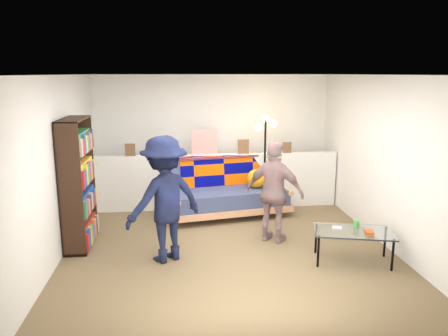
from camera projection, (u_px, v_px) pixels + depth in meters
name	position (u px, v px, depth m)	size (l,w,h in m)	color
ground	(227.00, 245.00, 6.28)	(5.00, 5.00, 0.00)	brown
room_shell	(223.00, 126.00, 6.38)	(4.60, 5.05, 2.45)	silver
half_wall_ledge	(216.00, 181.00, 7.92)	(4.45, 0.15, 1.00)	silver
ledge_decor	(203.00, 145.00, 7.73)	(2.97, 0.02, 0.45)	brown
futon_sofa	(228.00, 191.00, 7.58)	(2.19, 1.32, 0.88)	tan
bookshelf	(78.00, 187.00, 6.13)	(0.30, 0.91, 1.82)	black
coffee_table	(354.00, 233.00, 5.65)	(1.11, 0.78, 0.52)	black
floor_lamp	(265.00, 143.00, 7.73)	(0.39, 0.30, 1.71)	black
person_left	(164.00, 199.00, 5.63)	(1.07, 0.61, 1.65)	black
person_right	(275.00, 193.00, 6.28)	(0.87, 0.36, 1.48)	tan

